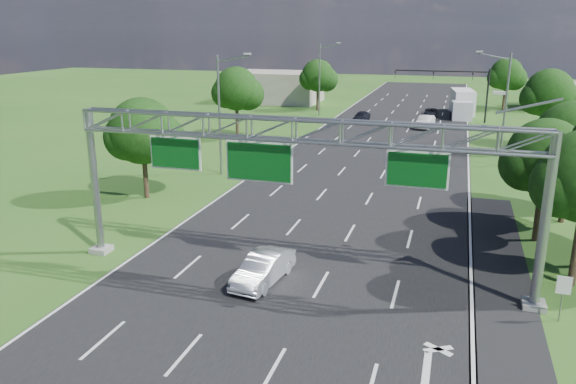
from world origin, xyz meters
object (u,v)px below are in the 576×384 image
at_px(traffic_signal, 460,83).
at_px(silver_sedan, 263,268).
at_px(sign_gantry, 296,143).
at_px(box_truck, 462,104).
at_px(regulatory_sign, 563,289).

distance_m(traffic_signal, silver_sedan, 54.88).
distance_m(sign_gantry, box_truck, 59.13).
distance_m(sign_gantry, traffic_signal, 53.51).
xyz_separation_m(sign_gantry, box_truck, (7.67, 58.41, -5.16)).
relative_size(traffic_signal, silver_sedan, 2.74).
xyz_separation_m(traffic_signal, silver_sedan, (-8.48, -54.04, -4.43)).
bearing_deg(traffic_signal, box_truck, 84.50).
xyz_separation_m(sign_gantry, traffic_signal, (7.15, 53.00, -1.72)).
height_order(traffic_signal, silver_sedan, traffic_signal).
relative_size(traffic_signal, box_truck, 1.24).
bearing_deg(box_truck, traffic_signal, -103.07).
relative_size(sign_gantry, silver_sedan, 5.28).
height_order(sign_gantry, box_truck, sign_gantry).
distance_m(sign_gantry, regulatory_sign, 13.25).
height_order(sign_gantry, regulatory_sign, sign_gantry).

